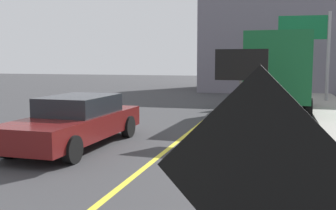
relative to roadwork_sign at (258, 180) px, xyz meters
The scene contains 9 objects.
lane_center_stripe 4.57m from the roadwork_sign, 128.32° to the left, with size 0.14×36.00×0.01m, color yellow.
roadwork_sign is the anchor object (origin of this frame).
arrow_board_trailer 9.52m from the roadwork_sign, 96.10° to the left, with size 1.60×1.85×2.70m.
box_truck 15.33m from the roadwork_sign, 89.55° to the left, with size 2.85×6.57×3.46m.
pickup_car 8.65m from the roadwork_sign, 127.30° to the left, with size 2.05×5.10×1.38m.
highway_guide_sign 20.85m from the roadwork_sign, 84.81° to the left, with size 2.78×0.33×5.00m.
far_building_block 30.37m from the roadwork_sign, 86.54° to the left, with size 15.02×8.84×8.04m, color slate.
traffic_cone_mid_lane 4.74m from the roadwork_sign, 99.76° to the left, with size 0.36×0.36×0.61m.
traffic_cone_far_lane 7.32m from the roadwork_sign, 96.53° to the left, with size 0.36×0.36×0.64m.
Camera 1 is at (2.82, -0.40, 2.37)m, focal length 43.01 mm.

